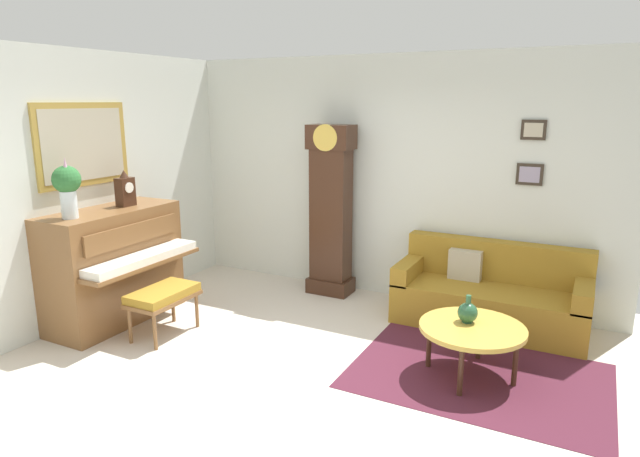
{
  "coord_description": "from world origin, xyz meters",
  "views": [
    {
      "loc": [
        2.17,
        -3.58,
        2.29
      ],
      "look_at": [
        -0.18,
        1.0,
        1.07
      ],
      "focal_mm": 30.53,
      "sensor_mm": 36.0,
      "label": 1
    }
  ],
  "objects_px": {
    "piano": "(115,265)",
    "grandfather_clock": "(331,215)",
    "couch": "(490,295)",
    "piano_bench": "(163,296)",
    "mantel_clock": "(125,190)",
    "green_jug": "(468,312)",
    "flower_vase": "(67,185)",
    "coffee_table": "(472,330)"
  },
  "relations": [
    {
      "from": "couch",
      "to": "piano_bench",
      "type": "bearing_deg",
      "value": -148.0
    },
    {
      "from": "mantel_clock",
      "to": "green_jug",
      "type": "xyz_separation_m",
      "value": [
        3.54,
        0.32,
        -0.83
      ]
    },
    {
      "from": "coffee_table",
      "to": "mantel_clock",
      "type": "xyz_separation_m",
      "value": [
        -3.6,
        -0.26,
        0.95
      ]
    },
    {
      "from": "mantel_clock",
      "to": "coffee_table",
      "type": "bearing_deg",
      "value": 4.08
    },
    {
      "from": "piano_bench",
      "to": "green_jug",
      "type": "relative_size",
      "value": 2.92
    },
    {
      "from": "piano_bench",
      "to": "mantel_clock",
      "type": "xyz_separation_m",
      "value": [
        -0.71,
        0.29,
        0.97
      ]
    },
    {
      "from": "piano",
      "to": "mantel_clock",
      "type": "distance_m",
      "value": 0.8
    },
    {
      "from": "coffee_table",
      "to": "flower_vase",
      "type": "bearing_deg",
      "value": -165.25
    },
    {
      "from": "couch",
      "to": "green_jug",
      "type": "height_order",
      "value": "couch"
    },
    {
      "from": "piano_bench",
      "to": "grandfather_clock",
      "type": "relative_size",
      "value": 0.34
    },
    {
      "from": "piano",
      "to": "piano_bench",
      "type": "distance_m",
      "value": 0.74
    },
    {
      "from": "piano_bench",
      "to": "grandfather_clock",
      "type": "xyz_separation_m",
      "value": [
        0.92,
        1.87,
        0.56
      ]
    },
    {
      "from": "piano",
      "to": "flower_vase",
      "type": "xyz_separation_m",
      "value": [
        0.0,
        -0.47,
        0.91
      ]
    },
    {
      "from": "piano",
      "to": "coffee_table",
      "type": "bearing_deg",
      "value": 7.54
    },
    {
      "from": "green_jug",
      "to": "mantel_clock",
      "type": "bearing_deg",
      "value": -174.82
    },
    {
      "from": "piano_bench",
      "to": "coffee_table",
      "type": "distance_m",
      "value": 2.95
    },
    {
      "from": "grandfather_clock",
      "to": "green_jug",
      "type": "distance_m",
      "value": 2.33
    },
    {
      "from": "grandfather_clock",
      "to": "mantel_clock",
      "type": "xyz_separation_m",
      "value": [
        -1.63,
        -1.58,
        0.41
      ]
    },
    {
      "from": "mantel_clock",
      "to": "green_jug",
      "type": "height_order",
      "value": "mantel_clock"
    },
    {
      "from": "grandfather_clock",
      "to": "coffee_table",
      "type": "xyz_separation_m",
      "value": [
        1.97,
        -1.33,
        -0.54
      ]
    },
    {
      "from": "piano",
      "to": "green_jug",
      "type": "bearing_deg",
      "value": 8.69
    },
    {
      "from": "piano_bench",
      "to": "green_jug",
      "type": "distance_m",
      "value": 2.9
    },
    {
      "from": "piano",
      "to": "flower_vase",
      "type": "bearing_deg",
      "value": -89.8
    },
    {
      "from": "flower_vase",
      "to": "couch",
      "type": "bearing_deg",
      "value": 31.5
    },
    {
      "from": "piano",
      "to": "grandfather_clock",
      "type": "height_order",
      "value": "grandfather_clock"
    },
    {
      "from": "coffee_table",
      "to": "flower_vase",
      "type": "distance_m",
      "value": 3.88
    },
    {
      "from": "piano",
      "to": "couch",
      "type": "relative_size",
      "value": 0.76
    },
    {
      "from": "piano",
      "to": "grandfather_clock",
      "type": "distance_m",
      "value": 2.46
    },
    {
      "from": "grandfather_clock",
      "to": "couch",
      "type": "height_order",
      "value": "grandfather_clock"
    },
    {
      "from": "grandfather_clock",
      "to": "piano",
      "type": "bearing_deg",
      "value": -132.19
    },
    {
      "from": "coffee_table",
      "to": "mantel_clock",
      "type": "distance_m",
      "value": 3.74
    },
    {
      "from": "piano_bench",
      "to": "green_jug",
      "type": "xyz_separation_m",
      "value": [
        2.83,
        0.61,
        0.13
      ]
    },
    {
      "from": "flower_vase",
      "to": "green_jug",
      "type": "bearing_deg",
      "value": 15.95
    },
    {
      "from": "piano_bench",
      "to": "flower_vase",
      "type": "relative_size",
      "value": 1.21
    },
    {
      "from": "piano",
      "to": "couch",
      "type": "xyz_separation_m",
      "value": [
        3.54,
        1.7,
        -0.3
      ]
    },
    {
      "from": "couch",
      "to": "coffee_table",
      "type": "distance_m",
      "value": 1.23
    },
    {
      "from": "piano",
      "to": "grandfather_clock",
      "type": "bearing_deg",
      "value": 47.81
    },
    {
      "from": "couch",
      "to": "flower_vase",
      "type": "xyz_separation_m",
      "value": [
        -3.54,
        -2.17,
        1.2
      ]
    },
    {
      "from": "coffee_table",
      "to": "green_jug",
      "type": "bearing_deg",
      "value": 132.96
    },
    {
      "from": "piano_bench",
      "to": "coffee_table",
      "type": "relative_size",
      "value": 0.8
    },
    {
      "from": "grandfather_clock",
      "to": "couch",
      "type": "distance_m",
      "value": 2.02
    },
    {
      "from": "piano",
      "to": "mantel_clock",
      "type": "height_order",
      "value": "mantel_clock"
    }
  ]
}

